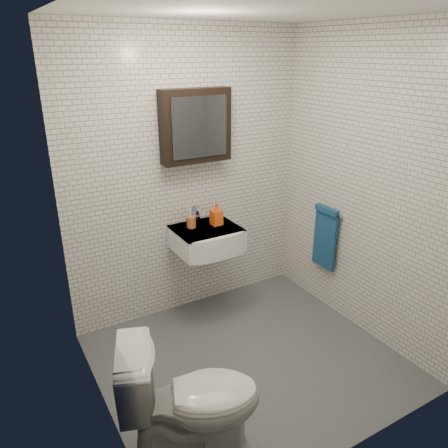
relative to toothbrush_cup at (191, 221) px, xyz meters
name	(u,v)px	position (x,y,z in m)	size (l,w,h in m)	color
ground	(248,360)	(0.05, -0.85, -0.90)	(2.20, 2.00, 0.01)	#4A4D51
room_shell	(253,182)	(0.05, -0.85, 0.56)	(2.22, 2.02, 2.51)	silver
washbasin	(208,239)	(0.10, -0.12, -0.15)	(0.55, 0.50, 0.20)	white
faucet	(198,215)	(0.10, 0.08, 0.01)	(0.06, 0.20, 0.15)	silver
mirror_cabinet	(196,126)	(0.10, 0.08, 0.80)	(0.60, 0.15, 0.60)	black
towel_rail	(325,235)	(1.10, -0.50, -0.18)	(0.09, 0.30, 0.58)	silver
toothbrush_cup	(191,221)	(0.00, 0.00, 0.00)	(0.08, 0.08, 0.22)	#B3582C
soap_bottle	(216,214)	(0.22, -0.05, 0.05)	(0.09, 0.09, 0.20)	orange
toilet	(191,400)	(-0.70, -1.38, -0.50)	(0.45, 0.79, 0.81)	silver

